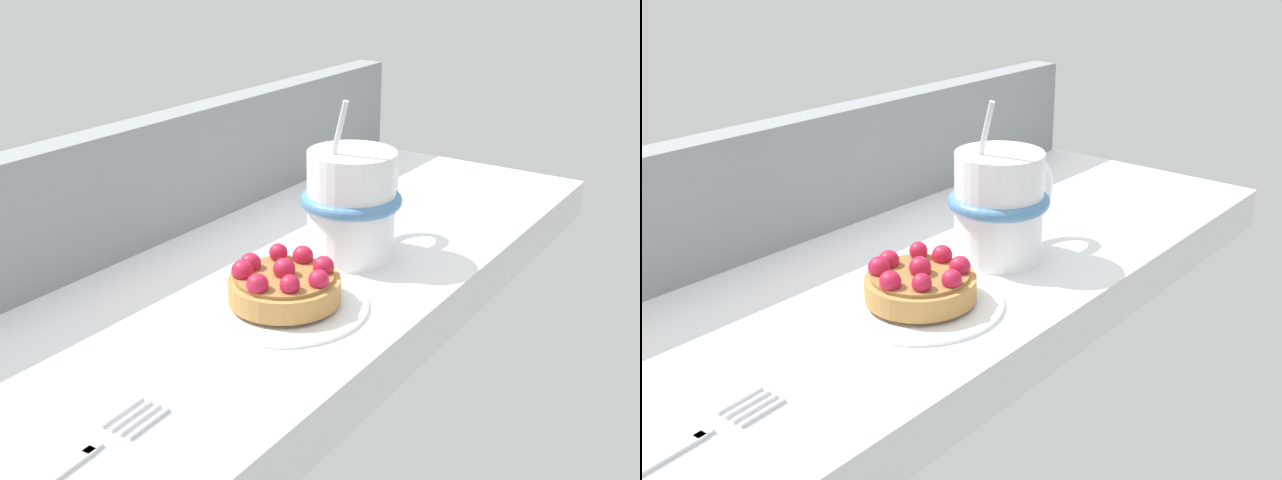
% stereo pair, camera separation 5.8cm
% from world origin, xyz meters
% --- Properties ---
extents(ground_plane, '(0.87, 0.31, 0.04)m').
position_xyz_m(ground_plane, '(0.00, 0.00, -0.02)').
color(ground_plane, white).
extents(window_rail_back, '(0.85, 0.03, 0.12)m').
position_xyz_m(window_rail_back, '(0.00, 0.14, 0.06)').
color(window_rail_back, gray).
rests_on(window_rail_back, ground_plane).
extents(dessert_plate, '(0.13, 0.13, 0.01)m').
position_xyz_m(dessert_plate, '(-0.02, -0.05, 0.00)').
color(dessert_plate, white).
rests_on(dessert_plate, ground_plane).
extents(raspberry_tart, '(0.09, 0.09, 0.03)m').
position_xyz_m(raspberry_tart, '(-0.02, -0.05, 0.02)').
color(raspberry_tart, '#B77F42').
rests_on(raspberry_tart, dessert_plate).
extents(coffee_mug, '(0.13, 0.09, 0.15)m').
position_xyz_m(coffee_mug, '(0.10, -0.04, 0.05)').
color(coffee_mug, white).
rests_on(coffee_mug, ground_plane).
extents(dessert_fork, '(0.16, 0.03, 0.01)m').
position_xyz_m(dessert_fork, '(-0.25, -0.07, 0.00)').
color(dessert_fork, '#B7B7BC').
rests_on(dessert_fork, ground_plane).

